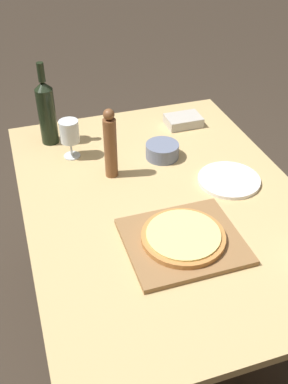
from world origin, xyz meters
The scene contains 10 objects.
ground_plane centered at (0.00, 0.00, 0.00)m, with size 12.00×12.00×0.00m, color #382D23.
dining_table centered at (0.00, 0.00, 0.64)m, with size 0.98×1.36×0.72m.
cutting_board centered at (-0.02, -0.24, 0.73)m, with size 0.36×0.32×0.02m.
pizza centered at (-0.02, -0.24, 0.75)m, with size 0.26×0.26×0.02m.
wine_bottle centered at (-0.32, 0.51, 0.87)m, with size 0.07×0.07×0.35m.
pepper_mill centered at (-0.14, 0.20, 0.86)m, with size 0.05×0.05×0.28m.
wine_glass centered at (-0.26, 0.37, 0.83)m, with size 0.08×0.08×0.16m.
small_bowl centered at (0.08, 0.25, 0.75)m, with size 0.13×0.13×0.06m.
dinner_plate centered at (0.26, 0.02, 0.73)m, with size 0.23×0.23×0.01m.
food_container centered at (0.26, 0.48, 0.75)m, with size 0.16×0.11×0.04m.
Camera 1 is at (-0.46, -1.17, 1.71)m, focal length 42.00 mm.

